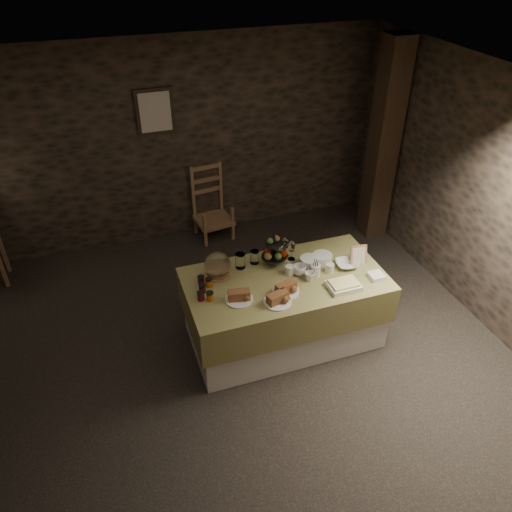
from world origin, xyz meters
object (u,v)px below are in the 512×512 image
object	(u,v)px
buffet_table	(284,304)
fruit_stand	(275,253)
chair	(212,206)
timber_column	(383,144)

from	to	relation	value
buffet_table	fruit_stand	bearing A→B (deg)	93.95
chair	timber_column	distance (m)	2.37
timber_column	fruit_stand	size ratio (longest dim) A/B	7.18
buffet_table	fruit_stand	size ratio (longest dim) A/B	5.39
chair	fruit_stand	xyz separation A→B (m)	(0.15, -1.98, 0.47)
buffet_table	timber_column	distance (m)	2.64
chair	fruit_stand	bearing A→B (deg)	-93.31
chair	timber_column	world-z (taller)	timber_column
timber_column	fruit_stand	world-z (taller)	timber_column
chair	fruit_stand	world-z (taller)	fruit_stand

